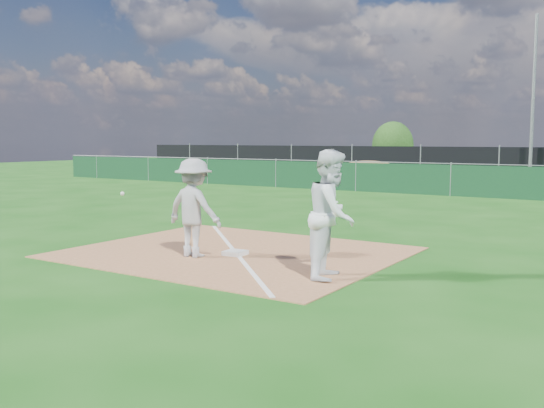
{
  "coord_description": "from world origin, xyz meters",
  "views": [
    {
      "loc": [
        6.88,
        -8.29,
        2.19
      ],
      "look_at": [
        0.86,
        1.0,
        1.0
      ],
      "focal_mm": 40.0,
      "sensor_mm": 36.0,
      "label": 1
    }
  ],
  "objects": [
    {
      "name": "infield_dirt",
      "position": [
        0.0,
        1.0,
        0.01
      ],
      "size": [
        6.0,
        5.0,
        0.02
      ],
      "primitive_type": "cube",
      "color": "#9B643E",
      "rests_on": "ground"
    },
    {
      "name": "runner",
      "position": [
        2.56,
        0.11,
        1.01
      ],
      "size": [
        0.99,
        1.15,
        2.03
      ],
      "primitive_type": "imported",
      "rotation": [
        0.0,
        0.0,
        1.83
      ],
      "color": "white",
      "rests_on": "ground"
    },
    {
      "name": "black_fence",
      "position": [
        0.0,
        23.0,
        0.9
      ],
      "size": [
        46.0,
        0.04,
        1.8
      ],
      "primitive_type": "cube",
      "color": "black",
      "rests_on": "ground"
    },
    {
      "name": "car_mid",
      "position": [
        -1.95,
        27.66,
        0.68
      ],
      "size": [
        4.17,
        1.73,
        1.34
      ],
      "primitive_type": "imported",
      "rotation": [
        0.0,
        0.0,
        1.65
      ],
      "color": "black",
      "rests_on": "parking_lot"
    },
    {
      "name": "foul_line",
      "position": [
        0.0,
        1.0,
        0.03
      ],
      "size": [
        5.01,
        5.01,
        0.01
      ],
      "primitive_type": "cube",
      "rotation": [
        0.0,
        0.0,
        0.79
      ],
      "color": "white",
      "rests_on": "infield_dirt"
    },
    {
      "name": "green_fence",
      "position": [
        0.0,
        15.0,
        0.6
      ],
      "size": [
        44.0,
        0.05,
        1.2
      ],
      "primitive_type": "cube",
      "color": "#0E341B",
      "rests_on": "ground"
    },
    {
      "name": "parking_lot",
      "position": [
        0.0,
        28.0,
        0.01
      ],
      "size": [
        46.0,
        9.0,
        0.01
      ],
      "primitive_type": "cube",
      "color": "black",
      "rests_on": "ground"
    },
    {
      "name": "first_base",
      "position": [
        0.2,
        0.75,
        0.06
      ],
      "size": [
        0.41,
        0.41,
        0.08
      ],
      "primitive_type": "cube",
      "rotation": [
        0.0,
        0.0,
        0.08
      ],
      "color": "white",
      "rests_on": "infield_dirt"
    },
    {
      "name": "play_at_first",
      "position": [
        -0.35,
        0.21,
        0.93
      ],
      "size": [
        2.13,
        0.73,
        1.82
      ],
      "color": "#B2B2B4",
      "rests_on": "infield_dirt"
    },
    {
      "name": "car_left",
      "position": [
        -6.02,
        26.81,
        0.74
      ],
      "size": [
        4.45,
        2.29,
        1.45
      ],
      "primitive_type": "imported",
      "rotation": [
        0.0,
        0.0,
        1.71
      ],
      "color": "#A4A6AB",
      "rests_on": "parking_lot"
    },
    {
      "name": "light_pole",
      "position": [
        1.5,
        22.7,
        4.0
      ],
      "size": [
        0.16,
        0.16,
        8.0
      ],
      "primitive_type": "cylinder",
      "color": "slate",
      "rests_on": "ground"
    },
    {
      "name": "tree_left",
      "position": [
        -9.28,
        32.29,
        1.76
      ],
      "size": [
        2.89,
        2.89,
        3.43
      ],
      "color": "#382316",
      "rests_on": "ground"
    },
    {
      "name": "dirt_mound",
      "position": [
        -5.0,
        18.5,
        0.58
      ],
      "size": [
        3.38,
        2.6,
        1.17
      ],
      "primitive_type": "ellipsoid",
      "color": "olive",
      "rests_on": "ground"
    },
    {
      "name": "ground",
      "position": [
        0.0,
        10.0,
        0.0
      ],
      "size": [
        90.0,
        90.0,
        0.0
      ],
      "primitive_type": "plane",
      "color": "#154C10",
      "rests_on": "ground"
    }
  ]
}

